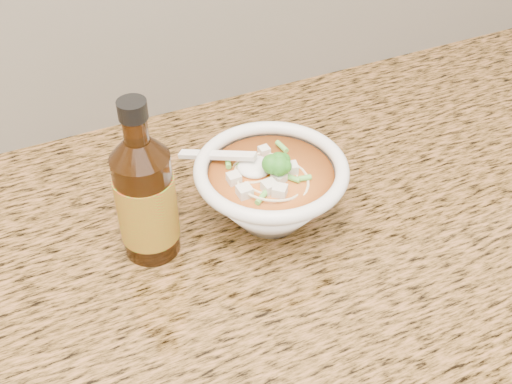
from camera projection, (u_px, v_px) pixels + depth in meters
name	position (u px, v px, depth m)	size (l,w,h in m)	color
soup_bowl	(271.00, 190.00, 0.79)	(0.19, 0.19, 0.10)	white
hot_sauce_bottle	(146.00, 198.00, 0.72)	(0.08, 0.08, 0.21)	#3B1D08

